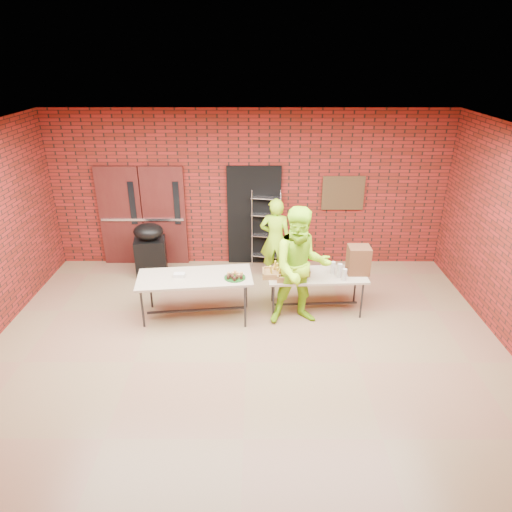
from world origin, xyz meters
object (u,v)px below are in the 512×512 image
Objects in this scene: table_left at (195,280)px; volunteer_man at (301,267)px; wire_rack at (266,229)px; covered_grill at (150,249)px; volunteer_woman at (275,239)px; table_right at (317,277)px; coffee_dispenser at (358,260)px.

volunteer_man is at bearing -10.41° from table_left.
wire_rack is 0.83× the size of table_left.
covered_grill is at bearing 142.24° from volunteer_man.
volunteer_woman is (1.39, 1.49, 0.12)m from table_left.
covered_grill is 0.66× the size of volunteer_woman.
volunteer_woman reaches higher than table_right.
wire_rack is 2.33m from coffee_dispenser.
covered_grill is (-1.11, 1.64, -0.16)m from table_left.
volunteer_man is at bearing -65.54° from wire_rack.
volunteer_woman is (2.50, -0.15, 0.28)m from covered_grill.
wire_rack is at bearing 1.16° from covered_grill.
table_right is at bearing -174.48° from coffee_dispenser.
table_right is 1.57× the size of covered_grill.
table_right is 0.85× the size of volunteer_man.
covered_grill is at bearing -158.72° from wire_rack.
volunteer_woman is 0.82× the size of volunteer_man.
volunteer_woman reaches higher than table_left.
volunteer_woman is at bearing 139.61° from coffee_dispenser.
volunteer_man is at bearing 109.73° from volunteer_woman.
table_right is 3.46m from covered_grill.
volunteer_man is at bearing -156.61° from coffee_dispenser.
wire_rack is 0.81× the size of volunteer_man.
coffee_dispenser reaches higher than table_left.
coffee_dispenser is 4.11m from covered_grill.
wire_rack is 3.36× the size of coffee_dispenser.
wire_rack reaches higher than table_left.
covered_grill is (-3.16, 1.38, -0.09)m from table_right.
table_right is 1.42m from volunteer_woman.
table_left is 1.19× the size of volunteer_woman.
coffee_dispenser is at bearing 147.04° from volunteer_woman.
table_right is (0.84, -1.81, -0.18)m from wire_rack.
coffee_dispenser is at bearing -37.35° from wire_rack.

